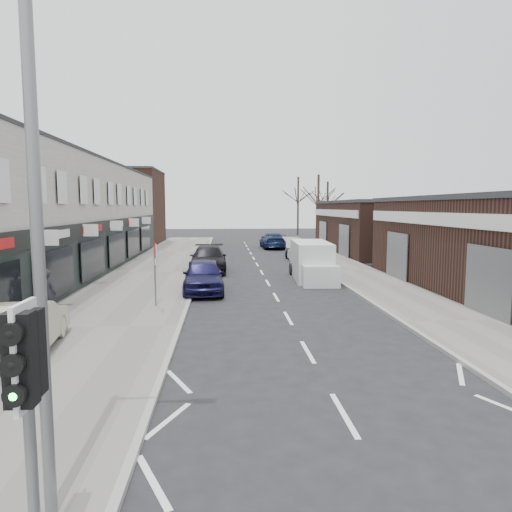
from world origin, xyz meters
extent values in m
plane|color=black|center=(0.00, 0.00, 0.00)|extent=(160.00, 160.00, 0.00)
cube|color=slate|center=(-6.75, 22.00, 0.06)|extent=(5.50, 64.00, 0.12)
cube|color=slate|center=(5.75, 22.00, 0.06)|extent=(3.50, 64.00, 0.12)
cube|color=beige|center=(-13.50, 19.50, 3.55)|extent=(8.00, 41.00, 7.10)
cube|color=#42261C|center=(-13.50, 45.00, 4.00)|extent=(8.00, 10.00, 8.00)
cube|color=#351F18|center=(12.50, 34.00, 2.25)|extent=(10.00, 16.00, 4.50)
cylinder|color=slate|center=(-4.40, -2.00, 1.62)|extent=(0.12, 0.12, 3.00)
cube|color=silver|center=(-4.40, -2.00, 2.67)|extent=(0.05, 0.55, 1.10)
cube|color=black|center=(-4.40, -2.12, 2.67)|extent=(0.28, 0.22, 0.95)
sphere|color=#0CE533|center=(-4.40, -2.24, 2.37)|extent=(0.18, 0.18, 0.18)
cube|color=black|center=(-4.40, -1.88, 2.67)|extent=(0.26, 0.20, 0.90)
cylinder|color=slate|center=(-4.70, -0.80, 4.12)|extent=(0.16, 0.16, 8.00)
cylinder|color=slate|center=(-5.20, 12.00, 1.37)|extent=(0.07, 0.07, 2.50)
cube|color=white|center=(-5.15, 12.00, 1.97)|extent=(0.04, 0.45, 0.25)
cube|color=silver|center=(2.63, 19.19, 1.08)|extent=(2.21, 4.83, 2.16)
cube|color=silver|center=(2.63, 16.41, 0.56)|extent=(1.95, 0.92, 1.13)
cylinder|color=black|center=(1.75, 17.54, 0.36)|extent=(0.23, 0.72, 0.72)
cylinder|color=black|center=(3.51, 17.54, 0.36)|extent=(0.23, 0.72, 0.72)
cylinder|color=black|center=(1.75, 20.85, 0.36)|extent=(0.23, 0.72, 0.72)
cylinder|color=black|center=(3.51, 20.85, 0.36)|extent=(0.23, 0.72, 0.72)
imported|color=#B2AD8F|center=(-7.99, 6.27, 0.84)|extent=(2.01, 4.51, 1.44)
imported|color=black|center=(-8.84, 10.26, 1.01)|extent=(0.73, 0.56, 1.79)
imported|color=#131239|center=(-3.40, 15.50, 0.81)|extent=(2.11, 4.85, 1.63)
imported|color=black|center=(-3.40, 22.65, 0.81)|extent=(2.35, 5.63, 1.63)
imported|color=silver|center=(3.50, 26.57, 0.72)|extent=(1.89, 4.46, 1.43)
imported|color=black|center=(3.50, 28.34, 0.69)|extent=(2.01, 4.18, 1.38)
imported|color=#151F42|center=(2.48, 38.86, 0.79)|extent=(2.31, 5.49, 1.58)
camera|label=1|loc=(-2.38, -6.63, 4.17)|focal=32.00mm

